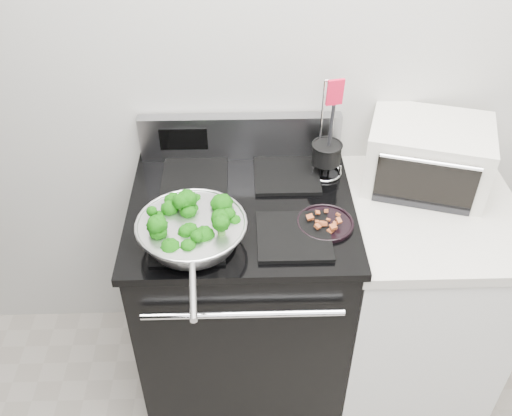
{
  "coord_description": "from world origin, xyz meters",
  "views": [
    {
      "loc": [
        -0.29,
        -0.13,
        2.21
      ],
      "look_at": [
        -0.25,
        1.36,
        0.98
      ],
      "focal_mm": 40.0,
      "sensor_mm": 36.0,
      "label": 1
    }
  ],
  "objects_px": {
    "bacon_plate": "(325,221)",
    "gas_range": "(243,294)",
    "skillet": "(192,231)",
    "utensil_holder": "(326,158)",
    "toaster_oven": "(428,155)"
  },
  "relations": [
    {
      "from": "bacon_plate",
      "to": "utensil_holder",
      "type": "height_order",
      "value": "utensil_holder"
    },
    {
      "from": "gas_range",
      "to": "toaster_oven",
      "type": "xyz_separation_m",
      "value": [
        0.68,
        0.15,
        0.55
      ]
    },
    {
      "from": "skillet",
      "to": "utensil_holder",
      "type": "distance_m",
      "value": 0.6
    },
    {
      "from": "skillet",
      "to": "bacon_plate",
      "type": "xyz_separation_m",
      "value": [
        0.44,
        0.08,
        -0.04
      ]
    },
    {
      "from": "skillet",
      "to": "utensil_holder",
      "type": "xyz_separation_m",
      "value": [
        0.47,
        0.37,
        0.01
      ]
    },
    {
      "from": "skillet",
      "to": "toaster_oven",
      "type": "bearing_deg",
      "value": 18.18
    },
    {
      "from": "skillet",
      "to": "bacon_plate",
      "type": "bearing_deg",
      "value": 6.07
    },
    {
      "from": "gas_range",
      "to": "utensil_holder",
      "type": "xyz_separation_m",
      "value": [
        0.31,
        0.18,
        0.53
      ]
    },
    {
      "from": "gas_range",
      "to": "bacon_plate",
      "type": "xyz_separation_m",
      "value": [
        0.28,
        -0.11,
        0.48
      ]
    },
    {
      "from": "bacon_plate",
      "to": "gas_range",
      "type": "bearing_deg",
      "value": 158.21
    },
    {
      "from": "gas_range",
      "to": "utensil_holder",
      "type": "distance_m",
      "value": 0.64
    },
    {
      "from": "gas_range",
      "to": "bacon_plate",
      "type": "distance_m",
      "value": 0.57
    },
    {
      "from": "gas_range",
      "to": "bacon_plate",
      "type": "height_order",
      "value": "gas_range"
    },
    {
      "from": "utensil_holder",
      "to": "skillet",
      "type": "bearing_deg",
      "value": -153.85
    },
    {
      "from": "gas_range",
      "to": "toaster_oven",
      "type": "bearing_deg",
      "value": 12.81
    }
  ]
}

